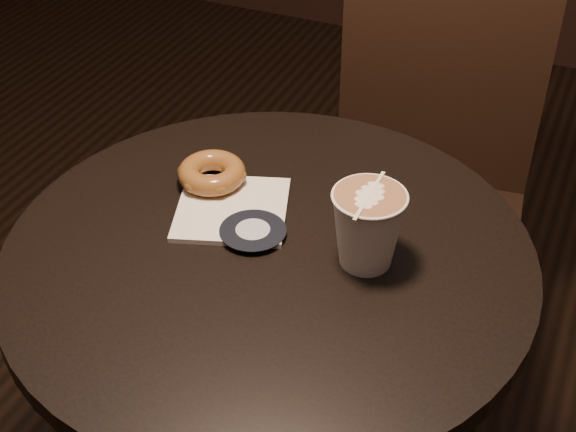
{
  "coord_description": "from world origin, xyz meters",
  "views": [
    {
      "loc": [
        0.35,
        -0.73,
        1.42
      ],
      "look_at": [
        0.01,
        0.03,
        0.79
      ],
      "focal_mm": 50.0,
      "sensor_mm": 36.0,
      "label": 1
    }
  ],
  "objects": [
    {
      "name": "latte_cup",
      "position": [
        0.13,
        0.03,
        0.8
      ],
      "size": [
        0.09,
        0.09,
        0.11
      ],
      "primitive_type": null,
      "color": "white",
      "rests_on": "cafe_table"
    },
    {
      "name": "cafe_table",
      "position": [
        0.0,
        0.0,
        0.55
      ],
      "size": [
        0.7,
        0.7,
        0.75
      ],
      "color": "black",
      "rests_on": "ground"
    },
    {
      "name": "pastry_bag",
      "position": [
        -0.08,
        0.05,
        0.75
      ],
      "size": [
        0.19,
        0.19,
        0.01
      ],
      "primitive_type": "cube",
      "rotation": [
        0.0,
        0.0,
        0.34
      ],
      "color": "white",
      "rests_on": "cafe_table"
    },
    {
      "name": "chair",
      "position": [
        0.07,
        0.58,
        0.55
      ],
      "size": [
        0.44,
        0.44,
        0.99
      ],
      "rotation": [
        0.0,
        0.0,
        0.12
      ],
      "color": "black",
      "rests_on": "ground"
    },
    {
      "name": "doughnut",
      "position": [
        -0.13,
        0.09,
        0.77
      ],
      "size": [
        0.1,
        0.1,
        0.03
      ],
      "primitive_type": "torus",
      "color": "brown",
      "rests_on": "pastry_bag"
    }
  ]
}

